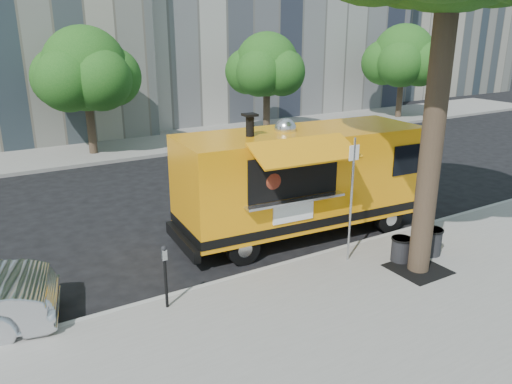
# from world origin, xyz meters

# --- Properties ---
(ground) EXTENTS (120.00, 120.00, 0.00)m
(ground) POSITION_xyz_m (0.00, 0.00, 0.00)
(ground) COLOR black
(ground) RESTS_ON ground
(sidewalk) EXTENTS (60.00, 6.00, 0.15)m
(sidewalk) POSITION_xyz_m (0.00, -4.00, 0.07)
(sidewalk) COLOR gray
(sidewalk) RESTS_ON ground
(curb) EXTENTS (60.00, 0.14, 0.16)m
(curb) POSITION_xyz_m (0.00, -0.93, 0.07)
(curb) COLOR #999993
(curb) RESTS_ON ground
(far_sidewalk) EXTENTS (60.00, 5.00, 0.15)m
(far_sidewalk) POSITION_xyz_m (0.00, 13.50, 0.07)
(far_sidewalk) COLOR gray
(far_sidewalk) RESTS_ON ground
(tree_well) EXTENTS (1.20, 1.20, 0.02)m
(tree_well) POSITION_xyz_m (2.60, -2.80, 0.15)
(tree_well) COLOR black
(tree_well) RESTS_ON sidewalk
(far_tree_b) EXTENTS (3.60, 3.60, 5.50)m
(far_tree_b) POSITION_xyz_m (-1.00, 12.70, 3.83)
(far_tree_b) COLOR #33261C
(far_tree_b) RESTS_ON far_sidewalk
(far_tree_c) EXTENTS (3.24, 3.24, 5.21)m
(far_tree_c) POSITION_xyz_m (8.00, 12.40, 3.72)
(far_tree_c) COLOR #33261C
(far_tree_c) RESTS_ON far_sidewalk
(far_tree_d) EXTENTS (3.78, 3.78, 5.64)m
(far_tree_d) POSITION_xyz_m (18.00, 12.60, 3.89)
(far_tree_d) COLOR #33261C
(far_tree_d) RESTS_ON far_sidewalk
(sign_post) EXTENTS (0.28, 0.06, 3.00)m
(sign_post) POSITION_xyz_m (1.55, -1.55, 1.85)
(sign_post) COLOR silver
(sign_post) RESTS_ON sidewalk
(parking_meter) EXTENTS (0.11, 0.11, 1.33)m
(parking_meter) POSITION_xyz_m (-3.00, -1.35, 0.98)
(parking_meter) COLOR black
(parking_meter) RESTS_ON sidewalk
(food_truck) EXTENTS (7.16, 3.50, 3.47)m
(food_truck) POSITION_xyz_m (1.65, 0.57, 1.63)
(food_truck) COLOR #FF9C0D
(food_truck) RESTS_ON ground
(trash_bin_left) EXTENTS (0.49, 0.49, 0.59)m
(trash_bin_left) POSITION_xyz_m (2.58, -2.26, 0.47)
(trash_bin_left) COLOR black
(trash_bin_left) RESTS_ON sidewalk
(trash_bin_right) EXTENTS (0.55, 0.55, 0.66)m
(trash_bin_right) POSITION_xyz_m (3.50, -2.37, 0.50)
(trash_bin_right) COLOR black
(trash_bin_right) RESTS_ON sidewalk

